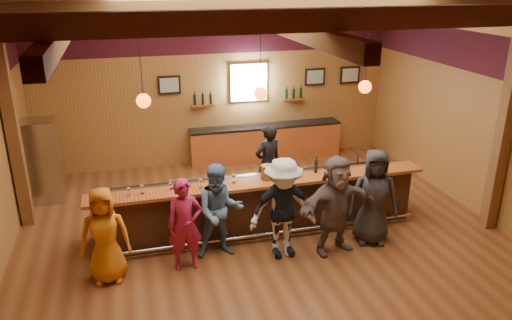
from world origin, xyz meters
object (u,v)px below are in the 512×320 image
Objects in this scene: customer_denim at (220,211)px; customer_navy at (282,211)px; customer_orange at (105,235)px; stainless_fridge at (43,161)px; customer_dark at (374,197)px; ice_bucket at (267,172)px; customer_white at (283,208)px; bartender at (268,164)px; bar_counter at (259,203)px; customer_brown at (336,205)px; back_bar_cabinet at (266,142)px; customer_redvest at (185,225)px; bottle_a at (289,169)px.

customer_navy is (1.04, -0.24, -0.01)m from customer_denim.
stainless_fridge is at bearing 113.31° from customer_orange.
stainless_fridge is 6.92m from customer_dark.
customer_dark is 1.97m from ice_bucket.
bartender is at bearing 82.41° from customer_white.
customer_dark is (1.85, -1.06, 0.37)m from bar_counter.
customer_brown is 1.00× the size of customer_dark.
back_bar_cabinet is at bearing -123.98° from bartender.
back_bar_cabinet is 4.69m from customer_dark.
customer_denim is at bearing -167.49° from customer_dark.
customer_white is 2.20m from bartender.
back_bar_cabinet is at bearing 71.66° from bar_counter.
customer_orange reaches higher than bar_counter.
customer_brown is at bearing -3.29° from customer_white.
customer_navy is 0.93× the size of customer_brown.
customer_redvest is 0.92× the size of bartender.
customer_brown reaches higher than back_bar_cabinet.
customer_white is (0.12, -1.09, 0.38)m from bar_counter.
customer_navy reaches higher than bar_counter.
bartender is 4.62× the size of bottle_a.
customer_redvest is 2.94m from bartender.
stainless_fridge reaches higher than customer_dark.
customer_white is at bearing -90.78° from customer_navy.
customer_orange is 4.67m from customer_dark.
customer_white reaches higher than stainless_fridge.
customer_orange is 6.03× the size of ice_bucket.
customer_orange is at bearing -159.32° from bar_counter.
customer_dark is at bearing 0.28° from customer_redvest.
bar_counter is 3.51× the size of customer_brown.
customer_orange is at bearing 14.12° from bartender.
stainless_fridge is at bearing 147.39° from ice_bucket.
customer_denim is 1.01× the size of customer_navy.
customer_white is (4.24, -3.54, 0.01)m from stainless_fridge.
ice_bucket is 0.71× the size of bottle_a.
customer_orange is 2.94m from customer_navy.
ice_bucket reaches higher than bar_counter.
stainless_fridge is 4.56m from customer_denim.
back_bar_cabinet is 5.43m from stainless_fridge.
ice_bucket is 0.41m from bottle_a.
customer_brown reaches higher than bar_counter.
bartender reaches higher than bar_counter.
customer_white is 1.04× the size of bartender.
customer_redvest is at bearing 177.67° from customer_navy.
back_bar_cabinet is 10.61× the size of bottle_a.
customer_navy is (-1.06, -4.61, 0.36)m from back_bar_cabinet.
bartender is at bearing 92.21° from customer_brown.
customer_brown is (5.17, -3.63, -0.00)m from stainless_fridge.
customer_white reaches higher than bartender.
customer_orange is 0.92× the size of bartender.
customer_redvest is 4.23× the size of bottle_a.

